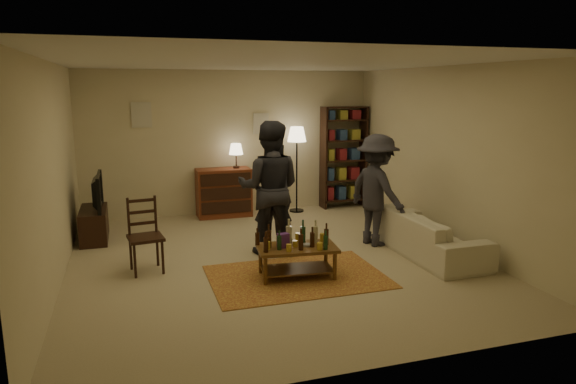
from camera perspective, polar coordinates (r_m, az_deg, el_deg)
name	(u,v)px	position (r m, az deg, el deg)	size (l,w,h in m)	color
floor	(274,260)	(7.28, -1.57, -7.55)	(6.00, 6.00, 0.00)	#C6B793
room_shell	(195,119)	(9.69, -10.27, 8.01)	(6.00, 6.00, 6.00)	beige
rug	(297,277)	(6.65, 1.00, -9.37)	(2.20, 1.50, 0.01)	maroon
coffee_table	(296,249)	(6.52, 0.92, -6.33)	(1.05, 0.65, 0.75)	brown
dining_chair	(144,232)	(6.98, -15.66, -4.31)	(0.48, 0.48, 1.00)	black
tv_stand	(94,216)	(8.67, -20.77, -2.53)	(0.40, 1.00, 1.06)	black
dresser	(224,191)	(9.67, -7.10, 0.09)	(1.00, 0.50, 1.36)	brown
bookshelf	(343,156)	(10.35, 6.17, 3.99)	(0.90, 0.34, 2.02)	black
floor_lamp	(297,140)	(9.82, 0.99, 5.78)	(0.36, 0.36, 1.65)	black
sofa	(427,234)	(7.72, 15.23, -4.47)	(2.08, 0.81, 0.61)	beige
person_left	(273,202)	(7.36, -1.72, -1.16)	(0.56, 0.36, 1.52)	#28272E
person_right	(270,188)	(7.35, -2.06, 0.43)	(0.94, 0.73, 1.93)	#222229
person_by_sofa	(377,190)	(7.89, 9.84, 0.19)	(1.10, 0.63, 1.70)	#2B2A33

